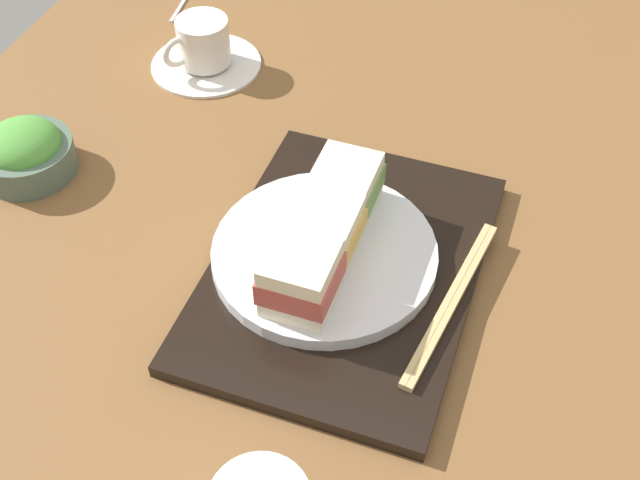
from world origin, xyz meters
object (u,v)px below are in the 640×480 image
Objects in this scene: sandwich_far at (346,186)px; sandwich_near at (301,278)px; salad_bowl at (25,152)px; sandwich_plate at (324,254)px; sandwich_middle at (324,231)px; coffee_cup at (204,49)px; chopsticks_pair at (451,301)px.

sandwich_near is at bearing -179.52° from sandwich_far.
sandwich_plate is at bearing -94.60° from salad_bowl.
sandwich_plate is at bearing -179.52° from sandwich_far.
sandwich_middle and sandwich_far have the same top height.
salad_bowl is at bearing 95.83° from sandwich_far.
sandwich_middle is 6.86cm from sandwich_far.
sandwich_near is 13.72cm from sandwich_far.
sandwich_plate is 2.09× the size of salad_bowl.
salad_bowl is (9.88, 37.65, -3.41)cm from sandwich_near.
sandwich_far is 0.61× the size of salad_bowl.
sandwich_plate is 7.89cm from sandwich_near.
sandwich_near reaches higher than salad_bowl.
sandwich_near is at bearing -179.52° from sandwich_plate.
sandwich_near is at bearing -142.73° from coffee_cup.
salad_bowl is 27.79cm from coffee_cup.
sandwich_plate is at bearing -136.76° from coffee_cup.
salad_bowl is at bearing 157.63° from coffee_cup.
sandwich_middle reaches higher than coffee_cup.
sandwich_near is 44.84cm from coffee_cup.
sandwich_far is (6.86, 0.06, 0.03)cm from sandwich_middle.
coffee_cup is (35.58, 27.07, -3.44)cm from sandwich_near.
sandwich_far is 0.46× the size of coffee_cup.
sandwich_far is at bearing -84.17° from salad_bowl.
sandwich_middle is 0.65× the size of salad_bowl.
salad_bowl is (3.02, 37.59, 0.48)cm from sandwich_plate.
sandwich_middle is 14.34cm from chopsticks_pair.
sandwich_near is 0.63× the size of salad_bowl.
sandwich_middle is at bearing 180.00° from sandwich_plate.
sandwich_near is 1.02× the size of sandwich_far.
sandwich_plate is 3.35× the size of sandwich_near.
sandwich_far is 16.50cm from chopsticks_pair.
sandwich_near is at bearing -104.70° from salad_bowl.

